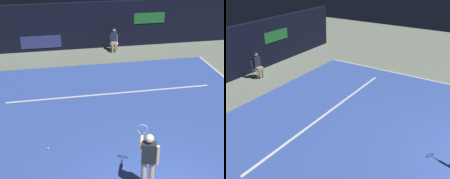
% 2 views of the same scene
% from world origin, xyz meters
% --- Properties ---
extents(ground_plane, '(32.89, 32.89, 0.00)m').
position_xyz_m(ground_plane, '(0.00, 4.15, 0.00)').
color(ground_plane, gray).
extents(court_surface, '(10.97, 10.30, 0.01)m').
position_xyz_m(court_surface, '(0.00, 4.15, 0.01)').
color(court_surface, '#3856B2').
rests_on(court_surface, ground).
extents(line_sideline_left, '(0.10, 10.30, 0.01)m').
position_xyz_m(line_sideline_left, '(5.44, 4.15, 0.01)').
color(line_sideline_left, white).
rests_on(line_sideline_left, court_surface).
extents(line_service, '(8.56, 0.10, 0.01)m').
position_xyz_m(line_service, '(0.00, 5.95, 0.01)').
color(line_service, white).
rests_on(line_service, court_surface).
extents(back_wall, '(16.44, 0.33, 2.60)m').
position_xyz_m(back_wall, '(-0.00, 11.95, 1.30)').
color(back_wall, black).
rests_on(back_wall, ground).
extents(line_judge_on_chair, '(0.49, 0.57, 1.32)m').
position_xyz_m(line_judge_on_chair, '(1.09, 11.07, 0.69)').
color(line_judge_on_chair, white).
rests_on(line_judge_on_chair, ground).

